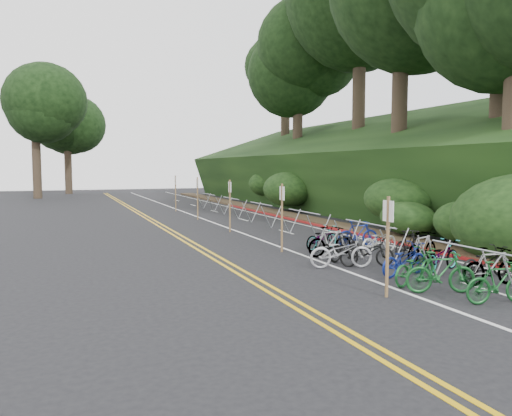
{
  "coord_description": "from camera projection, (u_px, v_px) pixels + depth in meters",
  "views": [
    {
      "loc": [
        -6.88,
        -11.47,
        3.11
      ],
      "look_at": [
        1.11,
        8.88,
        1.3
      ],
      "focal_mm": 35.0,
      "sensor_mm": 36.0,
      "label": 1
    }
  ],
  "objects": [
    {
      "name": "ground",
      "position": [
        338.0,
        283.0,
        13.4
      ],
      "size": [
        120.0,
        120.0,
        0.0
      ],
      "primitive_type": "plane",
      "color": "black",
      "rests_on": "ground"
    },
    {
      "name": "road_markings",
      "position": [
        237.0,
        234.0,
        23.0
      ],
      "size": [
        7.47,
        80.0,
        0.01
      ],
      "color": "gold",
      "rests_on": "ground"
    },
    {
      "name": "red_curb",
      "position": [
        315.0,
        224.0,
        26.61
      ],
      "size": [
        0.25,
        28.0,
        0.1
      ],
      "primitive_type": "cube",
      "color": "maroon",
      "rests_on": "ground"
    },
    {
      "name": "embankment",
      "position": [
        359.0,
        174.0,
        35.57
      ],
      "size": [
        14.3,
        48.14,
        9.11
      ],
      "color": "black",
      "rests_on": "ground"
    },
    {
      "name": "tree_cluster",
      "position": [
        301.0,
        36.0,
        36.36
      ],
      "size": [
        33.5,
        54.92,
        20.27
      ],
      "color": "#2D2319",
      "rests_on": "ground"
    },
    {
      "name": "bike_rack_front",
      "position": [
        473.0,
        258.0,
        12.73
      ],
      "size": [
        1.09,
        3.0,
        1.06
      ],
      "color": "#95989F",
      "rests_on": "ground"
    },
    {
      "name": "bike_racks_rest",
      "position": [
        261.0,
        209.0,
        26.48
      ],
      "size": [
        1.14,
        23.0,
        1.17
      ],
      "color": "#95989F",
      "rests_on": "ground"
    },
    {
      "name": "signpost_near",
      "position": [
        388.0,
        240.0,
        11.81
      ],
      "size": [
        0.08,
        0.4,
        2.42
      ],
      "color": "brown",
      "rests_on": "ground"
    },
    {
      "name": "signposts_rest",
      "position": [
        212.0,
        198.0,
        26.49
      ],
      "size": [
        0.08,
        18.4,
        2.5
      ],
      "color": "brown",
      "rests_on": "ground"
    },
    {
      "name": "bike_front",
      "position": [
        341.0,
        251.0,
        15.33
      ],
      "size": [
        1.15,
        2.07,
        1.03
      ],
      "primitive_type": "imported",
      "rotation": [
        0.0,
        0.0,
        1.32
      ],
      "color": "#9E9EA3",
      "rests_on": "ground"
    },
    {
      "name": "bike_valet",
      "position": [
        410.0,
        254.0,
        15.12
      ],
      "size": [
        3.51,
        9.9,
        1.05
      ],
      "color": "#144C1E",
      "rests_on": "ground"
    }
  ]
}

